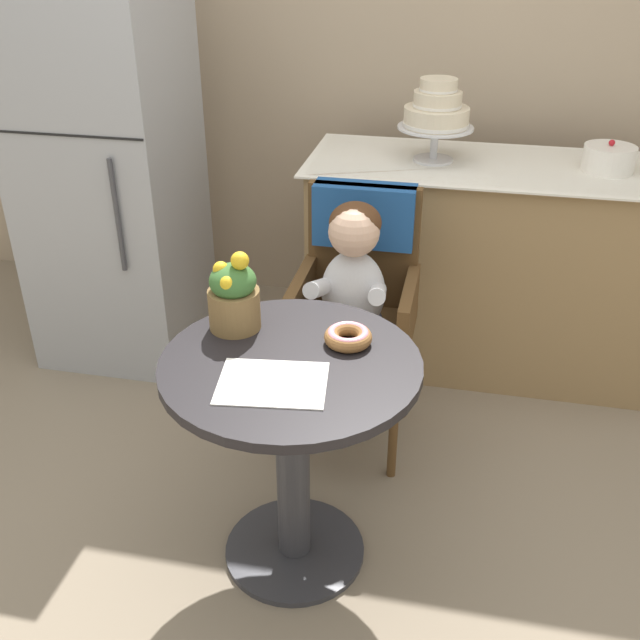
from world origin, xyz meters
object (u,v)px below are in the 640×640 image
flower_vase (234,295)px  refrigerator (109,167)px  seated_child (351,288)px  tiered_cake_stand (437,112)px  cafe_table (292,423)px  donut_front (348,336)px  round_layer_cake (609,158)px  wicker_chair (359,278)px

flower_vase → refrigerator: 1.28m
seated_child → tiered_cake_stand: size_ratio=2.26×
cafe_table → donut_front: 0.30m
donut_front → tiered_cake_stand: size_ratio=0.42×
refrigerator → flower_vase: bearing=-48.4°
seated_child → donut_front: size_ratio=5.36×
donut_front → flower_vase: flower_vase is taller
round_layer_cake → cafe_table: bearing=-125.7°
donut_front → flower_vase: size_ratio=0.56×
wicker_chair → tiered_cake_stand: size_ratio=2.97×
cafe_table → tiered_cake_stand: 1.45m
donut_front → tiered_cake_stand: (0.13, 1.18, 0.35)m
cafe_table → round_layer_cake: 1.67m
round_layer_cake → refrigerator: bearing=-174.0°
flower_vase → tiered_cake_stand: 1.28m
refrigerator → round_layer_cake: bearing=6.0°
wicker_chair → tiered_cake_stand: tiered_cake_stand is taller
wicker_chair → refrigerator: 1.21m
seated_child → tiered_cake_stand: 0.88m
seated_child → refrigerator: bearing=153.8°
flower_vase → round_layer_cake: size_ratio=1.23×
wicker_chair → flower_vase: 0.65m
cafe_table → refrigerator: 1.56m
donut_front → refrigerator: (-1.19, 0.98, 0.11)m
wicker_chair → round_layer_cake: round_layer_cake is taller
refrigerator → tiered_cake_stand: bearing=8.6°
flower_vase → round_layer_cake: round_layer_cake is taller
seated_child → tiered_cake_stand: (0.20, 0.75, 0.42)m
wicker_chair → refrigerator: bearing=167.2°
flower_vase → donut_front: bearing=-4.1°
flower_vase → round_layer_cake: (1.14, 1.16, 0.12)m
seated_child → refrigerator: refrigerator is taller
cafe_table → seated_child: (0.07, 0.55, 0.17)m
cafe_table → tiered_cake_stand: (0.27, 1.30, 0.59)m
tiered_cake_stand → seated_child: bearing=-104.7°
donut_front → seated_child: bearing=98.5°
round_layer_cake → wicker_chair: bearing=-145.1°
seated_child → flower_vase: 0.51m
refrigerator → wicker_chair: bearing=-19.5°
wicker_chair → round_layer_cake: 1.10m
cafe_table → flower_vase: size_ratio=2.97×
flower_vase → tiered_cake_stand: size_ratio=0.75×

